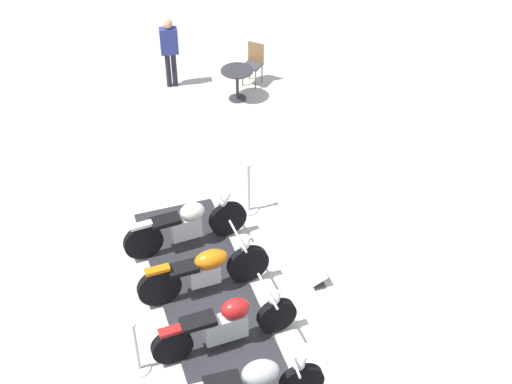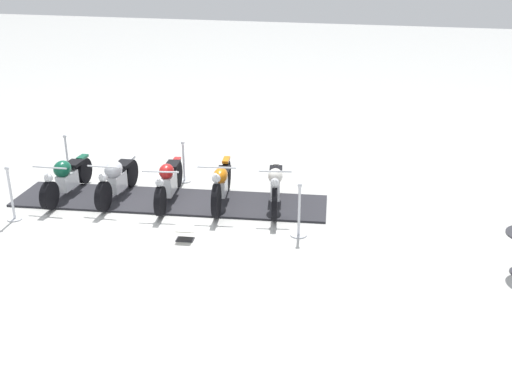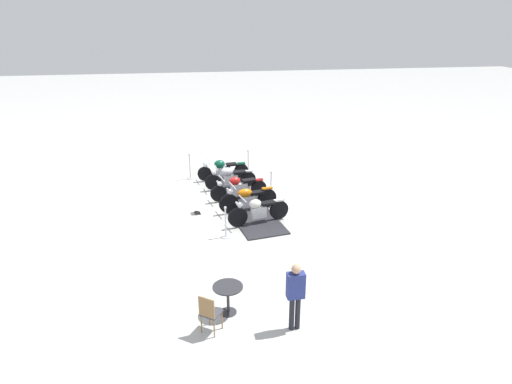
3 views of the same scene
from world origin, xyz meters
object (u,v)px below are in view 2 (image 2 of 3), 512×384
motorcycle_chrome (116,178)px  stanchion_right_rear (299,219)px  motorcycle_maroon (169,181)px  info_placard (185,236)px  motorcycle_forest (66,177)px  motorcycle_cream (275,185)px  motorcycle_copper (221,183)px  stanchion_left_mid (184,169)px  stanchion_left_front (68,162)px  stanchion_right_front (12,201)px

motorcycle_chrome → stanchion_right_rear: stanchion_right_rear is taller
motorcycle_maroon → info_placard: (-1.62, -1.08, -0.42)m
motorcycle_forest → stanchion_right_rear: size_ratio=2.05×
motorcycle_chrome → motorcycle_cream: (0.61, -3.44, -0.01)m
info_placard → motorcycle_copper: bearing=-102.0°
motorcycle_forest → stanchion_left_mid: 2.70m
motorcycle_copper → motorcycle_cream: size_ratio=1.00×
stanchion_left_mid → motorcycle_chrome: bearing=149.3°
motorcycle_chrome → motorcycle_maroon: 1.17m
motorcycle_forest → motorcycle_maroon: bearing=93.3°
motorcycle_forest → motorcycle_maroon: motorcycle_maroon is taller
motorcycle_cream → stanchion_left_mid: (0.94, 2.53, -0.20)m
motorcycle_chrome → stanchion_right_rear: bearing=76.2°
motorcycle_forest → stanchion_left_mid: (1.74, -2.06, -0.17)m
motorcycle_forest → stanchion_left_front: bearing=-153.7°
motorcycle_forest → info_placard: bearing=63.5°
motorcycle_maroon → stanchion_right_rear: bearing=63.6°
stanchion_left_front → motorcycle_cream: bearing=-94.7°
stanchion_left_mid → stanchion_right_rear: bearing=-122.5°
motorcycle_forest → motorcycle_chrome: 1.16m
motorcycle_cream → info_placard: (-2.02, 1.22, -0.44)m
motorcycle_copper → info_placard: 1.87m
stanchion_right_rear → info_placard: bearing=112.6°
stanchion_right_front → info_placard: 3.74m
motorcycle_copper → stanchion_right_rear: (-0.98, -1.94, -0.17)m
motorcycle_copper → stanchion_left_mid: bearing=-141.4°
stanchion_right_front → stanchion_right_rear: size_ratio=1.07×
motorcycle_maroon → info_placard: 1.99m
stanchion_right_rear → info_placard: 2.20m
motorcycle_cream → stanchion_right_rear: stanchion_right_rear is taller
motorcycle_maroon → motorcycle_copper: (0.20, -1.15, 0.02)m
motorcycle_chrome → motorcycle_copper: (0.40, -2.30, -0.01)m
stanchion_right_front → stanchion_left_front: bearing=9.8°
stanchion_left_front → stanchion_right_front: stanchion_right_front is taller
motorcycle_chrome → info_placard: size_ratio=5.80×
motorcycle_copper → info_placard: bearing=-14.1°
motorcycle_maroon → stanchion_left_front: stanchion_left_front is taller
motorcycle_forest → motorcycle_cream: (0.80, -4.59, 0.03)m
stanchion_left_front → stanchion_left_mid: 2.91m
stanchion_right_rear → stanchion_right_front: bearing=99.8°
motorcycle_forest → stanchion_left_mid: bearing=123.5°
stanchion_right_front → motorcycle_maroon: bearing=-56.2°
stanchion_right_rear → info_placard: size_ratio=2.97×
motorcycle_forest → stanchion_right_rear: 5.40m
motorcycle_chrome → stanchion_left_front: stanchion_left_front is taller
motorcycle_cream → stanchion_right_rear: 1.43m
motorcycle_forest → motorcycle_chrome: motorcycle_chrome is taller
motorcycle_maroon → motorcycle_copper: bearing=87.5°
motorcycle_chrome → stanchion_left_mid: 1.81m
stanchion_left_front → info_placard: 4.86m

